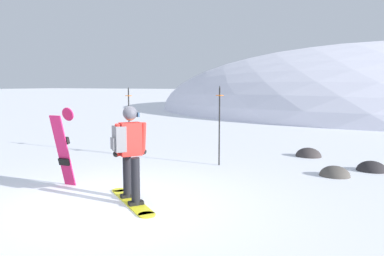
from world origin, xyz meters
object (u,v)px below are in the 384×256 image
object	(u,v)px
piste_marker_far	(129,116)
rock_dark	(371,171)
rock_mid	(308,156)
spare_snowboard	(64,147)
snowboarder_main	(129,151)
piste_marker_near	(219,120)
rock_small	(335,176)

from	to	relation	value
piste_marker_far	rock_dark	size ratio (longest dim) A/B	2.88
rock_dark	rock_mid	bearing A→B (deg)	142.41
spare_snowboard	rock_mid	world-z (taller)	spare_snowboard
piste_marker_far	rock_mid	xyz separation A→B (m)	(4.88, 1.93, -1.15)
snowboarder_main	piste_marker_near	world-z (taller)	piste_marker_near
snowboarder_main	rock_dark	xyz separation A→B (m)	(3.96, 4.46, -0.92)
piste_marker_far	piste_marker_near	bearing A→B (deg)	-4.72
rock_dark	rock_small	bearing A→B (deg)	-130.20
spare_snowboard	rock_mid	size ratio (longest dim) A/B	2.21
snowboarder_main	rock_mid	xyz separation A→B (m)	(2.32, 5.72, -0.92)
piste_marker_near	piste_marker_far	world-z (taller)	piste_marker_near
snowboarder_main	piste_marker_far	xyz separation A→B (m)	(-2.56, 3.79, 0.23)
snowboarder_main	spare_snowboard	xyz separation A→B (m)	(-1.79, 0.32, -0.10)
snowboarder_main	piste_marker_far	world-z (taller)	piste_marker_far
spare_snowboard	rock_dark	world-z (taller)	spare_snowboard
piste_marker_near	snowboarder_main	bearing A→B (deg)	-95.88
snowboarder_main	rock_dark	size ratio (longest dim) A/B	2.45
snowboarder_main	rock_dark	distance (m)	6.04
piste_marker_far	snowboarder_main	bearing A→B (deg)	-56.02
spare_snowboard	piste_marker_far	distance (m)	3.57
rock_mid	rock_small	xyz separation A→B (m)	(0.86, -2.18, 0.00)
piste_marker_near	rock_dark	bearing A→B (deg)	14.21
rock_dark	rock_small	size ratio (longest dim) A/B	1.03
piste_marker_far	rock_small	size ratio (longest dim) A/B	2.96
rock_mid	rock_small	size ratio (longest dim) A/B	1.08
spare_snowboard	rock_dark	size ratio (longest dim) A/B	2.31
piste_marker_far	spare_snowboard	bearing A→B (deg)	-77.58
rock_dark	rock_small	xyz separation A→B (m)	(-0.78, -0.92, 0.00)
rock_mid	rock_small	distance (m)	2.34
rock_dark	piste_marker_near	bearing A→B (deg)	-165.79
rock_dark	snowboarder_main	bearing A→B (deg)	-131.58
piste_marker_near	rock_small	size ratio (longest dim) A/B	3.04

